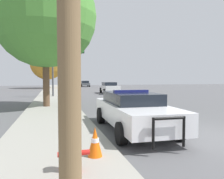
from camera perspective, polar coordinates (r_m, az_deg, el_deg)
name	(u,v)px	position (r m, az deg, el deg)	size (l,w,h in m)	color
ground_plane	(220,137)	(7.89, 26.31, -11.12)	(110.00, 110.00, 0.00)	#565659
sidewalk_left	(54,149)	(5.99, -14.88, -14.76)	(3.00, 110.00, 0.13)	#99968C
police_car	(133,110)	(7.93, 5.45, -5.32)	(2.12, 5.16, 1.45)	white
fire_hydrant	(74,151)	(4.29, -9.95, -15.53)	(0.59, 0.26, 0.74)	red
traffic_light	(65,58)	(22.25, -12.13, 7.93)	(3.17, 0.35, 5.32)	#424247
car_background_oncoming	(109,87)	(27.07, -0.69, 0.55)	(2.14, 4.69, 1.41)	silver
car_background_distant	(85,84)	(49.59, -7.12, 1.55)	(2.02, 3.90, 1.34)	#474C51
tree_sidewalk_far	(47,63)	(42.68, -16.53, 6.73)	(6.32, 6.32, 7.83)	#4C3823
tree_sidewalk_near	(45,16)	(14.74, -17.05, 17.79)	(6.31, 6.31, 8.72)	brown
traffic_cone	(95,142)	(5.02, -4.46, -13.40)	(0.33, 0.33, 0.67)	orange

